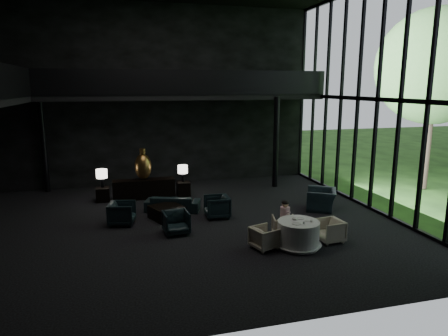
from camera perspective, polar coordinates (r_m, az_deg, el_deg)
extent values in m
cube|color=black|center=(13.26, -5.78, -8.08)|extent=(14.00, 12.00, 0.02)
cube|color=black|center=(18.44, -9.04, 10.08)|extent=(14.00, 0.04, 8.00)
cube|color=black|center=(6.63, 1.83, 7.60)|extent=(14.00, 0.04, 8.00)
cube|color=black|center=(17.58, -5.41, 10.10)|extent=(12.00, 2.00, 0.25)
cube|color=black|center=(16.59, -4.87, 12.09)|extent=(12.00, 0.06, 1.00)
cylinder|color=black|center=(18.47, -24.37, 2.96)|extent=(0.24, 0.24, 4.00)
cylinder|color=black|center=(17.83, 7.42, 3.62)|extent=(0.24, 0.24, 4.00)
cylinder|color=#382D23|center=(19.39, 27.09, 4.43)|extent=(0.36, 0.36, 4.90)
sphere|color=#2B5E21|center=(19.30, 27.88, 12.69)|extent=(4.80, 4.80, 4.80)
cube|color=black|center=(16.41, -11.35, -2.94)|extent=(2.45, 0.56, 0.78)
ellipsoid|color=olive|center=(16.25, -11.49, 0.19)|extent=(0.67, 0.67, 1.03)
cylinder|color=olive|center=(16.14, -11.58, 2.36)|extent=(0.23, 0.23, 0.21)
cube|color=black|center=(16.42, -16.92, -3.64)|extent=(0.50, 0.50, 0.55)
cylinder|color=black|center=(16.37, -17.01, -2.01)|extent=(0.13, 0.13, 0.38)
cylinder|color=white|center=(16.30, -17.08, -0.78)|extent=(0.43, 0.43, 0.34)
cube|color=black|center=(16.61, -5.82, -2.96)|extent=(0.52, 0.52, 0.58)
cylinder|color=black|center=(16.57, -5.89, -1.33)|extent=(0.12, 0.12, 0.36)
cylinder|color=white|center=(16.50, -5.92, -0.17)|extent=(0.41, 0.41, 0.33)
imported|color=black|center=(14.65, -7.35, -4.72)|extent=(1.90, 1.10, 0.71)
imported|color=black|center=(13.53, -14.37, -6.05)|extent=(0.95, 0.99, 0.87)
imported|color=black|center=(13.80, -1.01, -5.27)|extent=(0.84, 0.90, 0.89)
imported|color=#12242D|center=(12.42, -6.86, -7.59)|extent=(0.81, 0.76, 0.78)
imported|color=black|center=(15.06, 13.75, -3.75)|extent=(1.32, 1.50, 1.10)
cube|color=black|center=(13.88, -8.18, -6.28)|extent=(1.29, 1.29, 0.43)
cylinder|color=white|center=(11.57, 10.55, -9.25)|extent=(1.17, 1.17, 0.75)
cone|color=white|center=(11.69, 10.49, -10.74)|extent=(1.33, 1.33, 0.10)
imported|color=#ACAAA5|center=(12.27, 8.56, -8.30)|extent=(0.71, 0.68, 0.61)
imported|color=#B5AB9C|center=(12.15, 14.85, -8.61)|extent=(0.67, 0.71, 0.67)
imported|color=#A29F99|center=(11.35, 5.84, -9.90)|extent=(0.71, 0.74, 0.61)
cylinder|color=#CE94A7|center=(12.33, 8.70, -6.46)|extent=(0.29, 0.29, 0.42)
sphere|color=#D8A884|center=(12.23, 8.75, -5.06)|extent=(0.21, 0.21, 0.21)
ellipsoid|color=black|center=(12.23, 8.75, -4.93)|extent=(0.22, 0.22, 0.15)
cylinder|color=white|center=(11.22, 10.32, -7.83)|extent=(0.26, 0.26, 0.02)
cylinder|color=white|center=(11.68, 10.84, -7.07)|extent=(0.27, 0.27, 0.02)
cylinder|color=white|center=(11.51, 11.87, -7.41)|extent=(0.20, 0.20, 0.01)
cylinder|color=white|center=(11.45, 12.39, -7.33)|extent=(0.08, 0.08, 0.06)
ellipsoid|color=white|center=(11.52, 10.05, -7.14)|extent=(0.15, 0.15, 0.08)
cylinder|color=#99999E|center=(11.25, 11.33, -7.68)|extent=(0.07, 0.07, 0.07)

